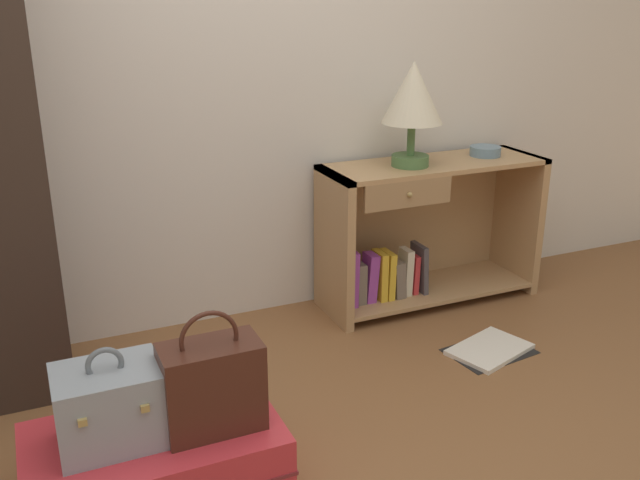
# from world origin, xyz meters

# --- Properties ---
(back_wall) EXTENTS (6.40, 0.10, 2.60)m
(back_wall) POSITION_xyz_m (0.00, 1.50, 1.30)
(back_wall) COLOR silver
(back_wall) RESTS_ON ground_plane
(bookshelf) EXTENTS (1.08, 0.38, 0.70)m
(bookshelf) POSITION_xyz_m (0.95, 1.26, 0.34)
(bookshelf) COLOR tan
(bookshelf) RESTS_ON ground_plane
(table_lamp) EXTENTS (0.27, 0.27, 0.47)m
(table_lamp) POSITION_xyz_m (0.85, 1.22, 1.01)
(table_lamp) COLOR #4C7542
(table_lamp) RESTS_ON bookshelf
(bowl) EXTENTS (0.15, 0.15, 0.05)m
(bowl) POSITION_xyz_m (1.29, 1.25, 0.72)
(bowl) COLOR slate
(bowl) RESTS_ON bookshelf
(suitcase_large) EXTENTS (0.75, 0.46, 0.22)m
(suitcase_large) POSITION_xyz_m (-0.53, 0.34, 0.11)
(suitcase_large) COLOR #D1333D
(suitcase_large) RESTS_ON ground_plane
(train_case) EXTENTS (0.30, 0.23, 0.31)m
(train_case) POSITION_xyz_m (-0.64, 0.34, 0.34)
(train_case) COLOR #8E99A3
(train_case) RESTS_ON suitcase_large
(handbag) EXTENTS (0.29, 0.16, 0.38)m
(handbag) POSITION_xyz_m (-0.36, 0.29, 0.36)
(handbag) COLOR #472319
(handbag) RESTS_ON suitcase_large
(open_book_on_floor) EXTENTS (0.39, 0.32, 0.02)m
(open_book_on_floor) POSITION_xyz_m (0.94, 0.66, 0.01)
(open_book_on_floor) COLOR white
(open_book_on_floor) RESTS_ON ground_plane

